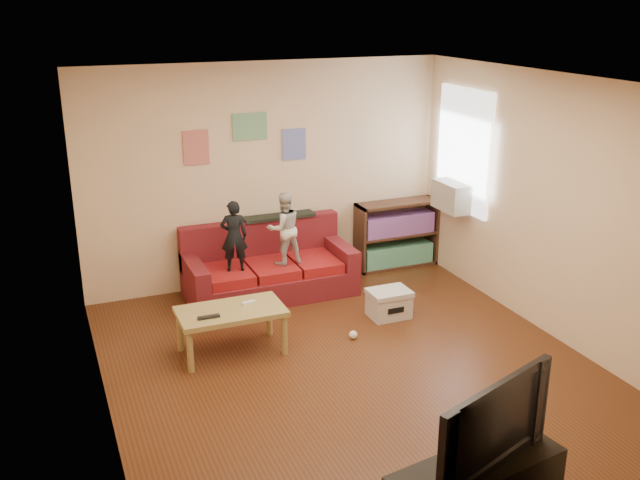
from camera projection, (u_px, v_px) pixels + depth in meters
name	position (u px, v px, depth m)	size (l,w,h in m)	color
room_shell	(353.00, 235.00, 6.43)	(4.52, 5.02, 2.72)	#552B14
sofa	(268.00, 270.00, 8.53)	(1.98, 0.91, 0.87)	maroon
child_a	(234.00, 236.00, 8.05)	(0.30, 0.20, 0.83)	black
child_b	(284.00, 228.00, 8.26)	(0.42, 0.33, 0.86)	silver
coffee_table	(231.00, 315.00, 7.04)	(1.05, 0.58, 0.47)	tan
remote	(209.00, 317.00, 6.82)	(0.21, 0.05, 0.02)	black
game_controller	(249.00, 303.00, 7.13)	(0.14, 0.04, 0.03)	white
bookshelf	(396.00, 238.00, 9.36)	(1.10, 0.33, 0.88)	#452A1C
window	(464.00, 150.00, 8.58)	(0.04, 1.08, 1.48)	white
ac_unit	(452.00, 196.00, 8.72)	(0.28, 0.55, 0.35)	#B7B2A3
artwork_left	(196.00, 148.00, 8.17)	(0.30, 0.01, 0.40)	#D87266
artwork_center	(250.00, 127.00, 8.34)	(0.42, 0.01, 0.32)	#72B27F
artwork_right	(294.00, 144.00, 8.62)	(0.30, 0.01, 0.38)	#727FCC
file_box	(389.00, 303.00, 7.92)	(0.46, 0.35, 0.31)	silver
television	(481.00, 421.00, 4.59)	(1.12, 0.15, 0.64)	black
tissue	(353.00, 335.00, 7.43)	(0.09, 0.09, 0.09)	white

